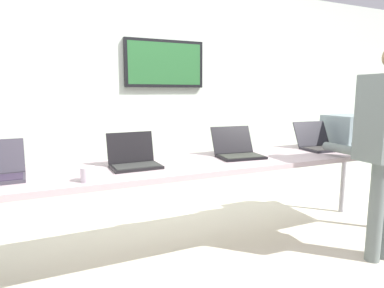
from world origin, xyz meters
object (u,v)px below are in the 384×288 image
object	(u,v)px
equipment_box	(349,130)
laptop_station_1	(134,159)
workbench	(218,165)
coffee_mug	(88,174)
laptop_station_3	(319,143)
laptop_station_2	(237,150)

from	to	relation	value
equipment_box	laptop_station_1	xyz separation A→B (m)	(-2.20, -0.06, -0.10)
workbench	coffee_mug	xyz separation A→B (m)	(-1.02, -0.25, 0.09)
equipment_box	laptop_station_3	world-z (taller)	equipment_box
workbench	laptop_station_2	world-z (taller)	laptop_station_2
workbench	laptop_station_3	xyz separation A→B (m)	(1.10, 0.05, 0.10)
workbench	coffee_mug	bearing A→B (deg)	-166.24
laptop_station_1	laptop_station_2	size ratio (longest dim) A/B	0.89
equipment_box	laptop_station_1	world-z (taller)	equipment_box
equipment_box	laptop_station_2	distance (m)	1.33
coffee_mug	laptop_station_1	bearing A→B (deg)	38.17
equipment_box	laptop_station_2	xyz separation A→B (m)	(-1.33, -0.04, -0.10)
laptop_station_1	coffee_mug	bearing A→B (deg)	-141.83
equipment_box	laptop_station_1	size ratio (longest dim) A/B	1.20
workbench	laptop_station_2	xyz separation A→B (m)	(0.21, 0.05, 0.10)
workbench	laptop_station_3	bearing A→B (deg)	2.56
laptop_station_1	workbench	bearing A→B (deg)	-2.12
coffee_mug	workbench	bearing A→B (deg)	13.76
laptop_station_1	laptop_station_2	xyz separation A→B (m)	(0.88, 0.02, -0.00)
laptop_station_2	laptop_station_3	world-z (taller)	laptop_station_3
laptop_station_2	coffee_mug	world-z (taller)	laptop_station_2
equipment_box	coffee_mug	xyz separation A→B (m)	(-2.55, -0.34, -0.11)
workbench	laptop_station_1	size ratio (longest dim) A/B	10.32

